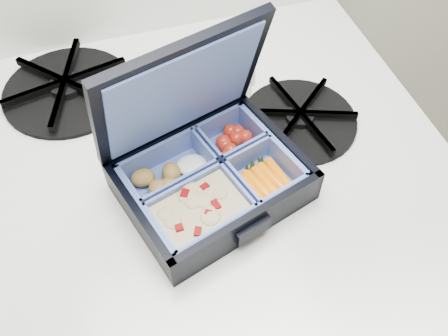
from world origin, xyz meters
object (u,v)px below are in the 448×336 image
object	(u,v)px
stove	(207,290)
burner_grate	(300,116)
fork	(244,119)
bento_box	(212,181)

from	to	relation	value
stove	burner_grate	distance (m)	0.52
burner_grate	fork	xyz separation A→B (m)	(-0.07, 0.03, -0.01)
bento_box	fork	bearing A→B (deg)	36.77
burner_grate	fork	bearing A→B (deg)	160.91
fork	stove	bearing A→B (deg)	-138.09
stove	burner_grate	world-z (taller)	burner_grate
burner_grate	fork	distance (m)	0.08
burner_grate	fork	world-z (taller)	burner_grate
stove	bento_box	world-z (taller)	bento_box
bento_box	burner_grate	distance (m)	0.17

